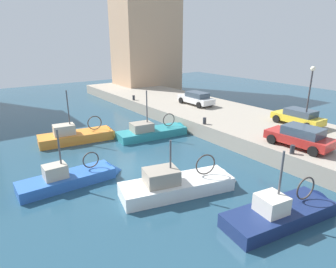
{
  "coord_description": "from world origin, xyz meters",
  "views": [
    {
      "loc": [
        -8.68,
        -15.19,
        8.05
      ],
      "look_at": [
        3.34,
        1.62,
        1.2
      ],
      "focal_mm": 31.19,
      "sensor_mm": 36.0,
      "label": 1
    }
  ],
  "objects_px": {
    "fishing_boat_blue": "(74,181)",
    "fishing_boat_navy": "(285,217)",
    "fishing_boat_orange": "(81,139)",
    "fishing_boat_teal": "(156,135)",
    "parked_car_red": "(300,136)",
    "mooring_bollard_south": "(292,149)",
    "fishing_boat_white": "(182,190)",
    "mooring_bollard_mid": "(205,121)",
    "mooring_bollard_north": "(134,98)",
    "parked_car_white": "(196,98)",
    "quay_streetlamp": "(310,87)",
    "parked_car_yellow": "(298,117)"
  },
  "relations": [
    {
      "from": "fishing_boat_orange",
      "to": "fishing_boat_teal",
      "type": "xyz_separation_m",
      "value": [
        5.66,
        -2.58,
        0.0
      ]
    },
    {
      "from": "fishing_boat_teal",
      "to": "parked_car_white",
      "type": "height_order",
      "value": "fishing_boat_teal"
    },
    {
      "from": "fishing_boat_orange",
      "to": "fishing_boat_navy",
      "type": "relative_size",
      "value": 1.03
    },
    {
      "from": "fishing_boat_blue",
      "to": "quay_streetlamp",
      "type": "bearing_deg",
      "value": -12.56
    },
    {
      "from": "fishing_boat_blue",
      "to": "fishing_boat_navy",
      "type": "relative_size",
      "value": 0.94
    },
    {
      "from": "quay_streetlamp",
      "to": "mooring_bollard_south",
      "type": "bearing_deg",
      "value": -155.9
    },
    {
      "from": "fishing_boat_teal",
      "to": "mooring_bollard_north",
      "type": "bearing_deg",
      "value": 71.67
    },
    {
      "from": "mooring_bollard_south",
      "to": "fishing_boat_white",
      "type": "bearing_deg",
      "value": 164.97
    },
    {
      "from": "fishing_boat_orange",
      "to": "parked_car_red",
      "type": "bearing_deg",
      "value": -51.65
    },
    {
      "from": "parked_car_white",
      "to": "parked_car_red",
      "type": "xyz_separation_m",
      "value": [
        -2.76,
        -13.55,
        0.01
      ]
    },
    {
      "from": "fishing_boat_navy",
      "to": "mooring_bollard_south",
      "type": "xyz_separation_m",
      "value": [
        4.8,
        2.86,
        1.38
      ]
    },
    {
      "from": "mooring_bollard_mid",
      "to": "quay_streetlamp",
      "type": "distance_m",
      "value": 8.41
    },
    {
      "from": "parked_car_red",
      "to": "mooring_bollard_mid",
      "type": "relative_size",
      "value": 7.72
    },
    {
      "from": "parked_car_white",
      "to": "parked_car_red",
      "type": "bearing_deg",
      "value": -101.51
    },
    {
      "from": "fishing_boat_teal",
      "to": "fishing_boat_white",
      "type": "bearing_deg",
      "value": -114.69
    },
    {
      "from": "fishing_boat_teal",
      "to": "parked_car_white",
      "type": "xyz_separation_m",
      "value": [
        7.29,
        3.24,
        1.79
      ]
    },
    {
      "from": "fishing_boat_white",
      "to": "parked_car_red",
      "type": "height_order",
      "value": "fishing_boat_white"
    },
    {
      "from": "fishing_boat_teal",
      "to": "parked_car_red",
      "type": "height_order",
      "value": "fishing_boat_teal"
    },
    {
      "from": "fishing_boat_navy",
      "to": "mooring_bollard_south",
      "type": "distance_m",
      "value": 5.75
    },
    {
      "from": "fishing_boat_orange",
      "to": "mooring_bollard_north",
      "type": "xyz_separation_m",
      "value": [
        8.73,
        6.68,
        1.36
      ]
    },
    {
      "from": "fishing_boat_blue",
      "to": "fishing_boat_teal",
      "type": "distance_m",
      "value": 9.6
    },
    {
      "from": "mooring_bollard_south",
      "to": "quay_streetlamp",
      "type": "bearing_deg",
      "value": 24.1
    },
    {
      "from": "fishing_boat_white",
      "to": "quay_streetlamp",
      "type": "distance_m",
      "value": 13.5
    },
    {
      "from": "parked_car_yellow",
      "to": "mooring_bollard_north",
      "type": "relative_size",
      "value": 7.47
    },
    {
      "from": "mooring_bollard_north",
      "to": "fishing_boat_orange",
      "type": "bearing_deg",
      "value": -142.57
    },
    {
      "from": "fishing_boat_blue",
      "to": "fishing_boat_navy",
      "type": "bearing_deg",
      "value": -53.55
    },
    {
      "from": "fishing_boat_teal",
      "to": "mooring_bollard_south",
      "type": "height_order",
      "value": "fishing_boat_teal"
    },
    {
      "from": "fishing_boat_orange",
      "to": "parked_car_red",
      "type": "xyz_separation_m",
      "value": [
        10.2,
        -12.89,
        1.8
      ]
    },
    {
      "from": "parked_car_yellow",
      "to": "mooring_bollard_north",
      "type": "bearing_deg",
      "value": 110.0
    },
    {
      "from": "parked_car_white",
      "to": "mooring_bollard_mid",
      "type": "distance_m",
      "value": 7.34
    },
    {
      "from": "parked_car_white",
      "to": "fishing_boat_navy",
      "type": "bearing_deg",
      "value": -118.18
    },
    {
      "from": "fishing_boat_white",
      "to": "mooring_bollard_north",
      "type": "distance_m",
      "value": 19.49
    },
    {
      "from": "fishing_boat_navy",
      "to": "quay_streetlamp",
      "type": "bearing_deg",
      "value": 27.28
    },
    {
      "from": "fishing_boat_teal",
      "to": "mooring_bollard_mid",
      "type": "xyz_separation_m",
      "value": [
        3.07,
        -2.74,
        1.36
      ]
    },
    {
      "from": "parked_car_white",
      "to": "mooring_bollard_south",
      "type": "bearing_deg",
      "value": -106.82
    },
    {
      "from": "fishing_boat_white",
      "to": "parked_car_red",
      "type": "distance_m",
      "value": 8.9
    },
    {
      "from": "parked_car_red",
      "to": "mooring_bollard_south",
      "type": "bearing_deg",
      "value": -163.66
    },
    {
      "from": "parked_car_white",
      "to": "mooring_bollard_north",
      "type": "distance_m",
      "value": 7.37
    },
    {
      "from": "fishing_boat_white",
      "to": "mooring_bollard_south",
      "type": "height_order",
      "value": "fishing_boat_white"
    },
    {
      "from": "parked_car_red",
      "to": "mooring_bollard_south",
      "type": "height_order",
      "value": "parked_car_red"
    },
    {
      "from": "fishing_boat_navy",
      "to": "mooring_bollard_north",
      "type": "relative_size",
      "value": 11.86
    },
    {
      "from": "fishing_boat_teal",
      "to": "parked_car_yellow",
      "type": "distance_m",
      "value": 11.87
    },
    {
      "from": "fishing_boat_blue",
      "to": "fishing_boat_white",
      "type": "distance_m",
      "value": 6.33
    },
    {
      "from": "fishing_boat_orange",
      "to": "mooring_bollard_mid",
      "type": "distance_m",
      "value": 10.31
    },
    {
      "from": "parked_car_white",
      "to": "quay_streetlamp",
      "type": "relative_size",
      "value": 0.89
    },
    {
      "from": "fishing_boat_white",
      "to": "fishing_boat_teal",
      "type": "distance_m",
      "value": 9.72
    },
    {
      "from": "fishing_boat_orange",
      "to": "fishing_boat_navy",
      "type": "bearing_deg",
      "value": -76.34
    },
    {
      "from": "fishing_boat_orange",
      "to": "mooring_bollard_north",
      "type": "height_order",
      "value": "fishing_boat_orange"
    },
    {
      "from": "fishing_boat_blue",
      "to": "fishing_boat_white",
      "type": "xyz_separation_m",
      "value": [
        4.49,
        -4.46,
        0.03
      ]
    },
    {
      "from": "fishing_boat_white",
      "to": "mooring_bollard_mid",
      "type": "relative_size",
      "value": 12.98
    }
  ]
}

